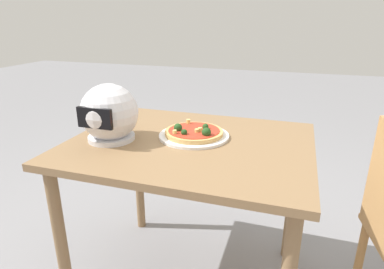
{
  "coord_description": "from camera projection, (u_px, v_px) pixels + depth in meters",
  "views": [
    {
      "loc": [
        -0.41,
        1.24,
        1.26
      ],
      "look_at": [
        0.0,
        -0.02,
        0.78
      ],
      "focal_mm": 30.54,
      "sensor_mm": 36.0,
      "label": 1
    }
  ],
  "objects": [
    {
      "name": "motorcycle_helmet",
      "position": [
        109.0,
        114.0,
        1.37
      ],
      "size": [
        0.24,
        0.24,
        0.24
      ],
      "color": "silver",
      "rests_on": "dining_table"
    },
    {
      "name": "dining_table",
      "position": [
        191.0,
        162.0,
        1.43
      ],
      "size": [
        1.01,
        0.82,
        0.76
      ],
      "color": "olive",
      "rests_on": "ground"
    },
    {
      "name": "pizza",
      "position": [
        193.0,
        132.0,
        1.43
      ],
      "size": [
        0.26,
        0.26,
        0.05
      ],
      "color": "tan",
      "rests_on": "pizza_plate"
    },
    {
      "name": "pizza_plate",
      "position": [
        193.0,
        136.0,
        1.44
      ],
      "size": [
        0.31,
        0.31,
        0.01
      ],
      "primitive_type": "cylinder",
      "color": "white",
      "rests_on": "dining_table"
    }
  ]
}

